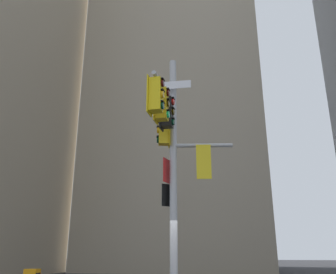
{
  "coord_description": "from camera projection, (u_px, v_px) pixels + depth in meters",
  "views": [
    {
      "loc": [
        1.87,
        -11.16,
        1.6
      ],
      "look_at": [
        -0.22,
        0.25,
        5.36
      ],
      "focal_mm": 37.68,
      "sensor_mm": 36.0,
      "label": 1
    }
  ],
  "objects": [
    {
      "name": "building_mid_block",
      "position": [
        180.0,
        42.0,
        39.31
      ],
      "size": [
        15.31,
        15.31,
        47.58
      ],
      "primitive_type": "cube",
      "color": "tan",
      "rests_on": "ground"
    },
    {
      "name": "signal_pole_assembly",
      "position": [
        172.0,
        145.0,
        11.26
      ],
      "size": [
        2.63,
        2.88,
        8.14
      ],
      "color": "#B2B2B5",
      "rests_on": "ground"
    }
  ]
}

